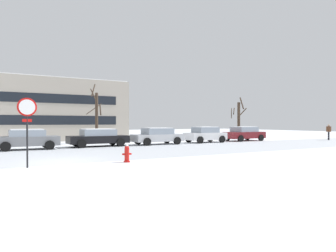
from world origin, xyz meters
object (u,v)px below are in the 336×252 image
object	(u,v)px
fire_hydrant	(127,153)
parked_car_white	(205,134)
stop_sign	(27,119)
parked_car_black	(98,137)
pedestrian_crossing	(329,131)
parked_car_silver	(158,136)
parked_car_gray	(27,139)
parked_car_maroon	(244,133)

from	to	relation	value
fire_hydrant	parked_car_white	xyz separation A→B (m)	(11.56, 9.60, 0.34)
stop_sign	parked_car_black	bearing A→B (deg)	59.25
parked_car_white	stop_sign	bearing A→B (deg)	-149.60
parked_car_black	pedestrian_crossing	xyz separation A→B (m)	(24.01, -3.47, 0.27)
parked_car_black	fire_hydrant	bearing A→B (deg)	-98.32
stop_sign	parked_car_silver	xyz separation A→B (m)	(10.70, 9.21, -1.28)
fire_hydrant	parked_car_gray	world-z (taller)	parked_car_gray
stop_sign	fire_hydrant	size ratio (longest dim) A/B	3.50
parked_car_maroon	parked_car_white	bearing A→B (deg)	-177.67
fire_hydrant	parked_car_gray	xyz separation A→B (m)	(-3.62, 9.54, 0.32)
fire_hydrant	parked_car_maroon	world-z (taller)	parked_car_maroon
parked_car_black	parked_car_silver	xyz separation A→B (m)	(5.06, -0.28, 0.02)
parked_car_silver	parked_car_white	bearing A→B (deg)	0.39
stop_sign	parked_car_white	size ratio (longest dim) A/B	0.73
parked_car_black	parked_car_gray	bearing A→B (deg)	-176.52
stop_sign	parked_car_black	xyz separation A→B (m)	(5.65, 9.49, -1.30)
parked_car_gray	pedestrian_crossing	world-z (taller)	pedestrian_crossing
fire_hydrant	pedestrian_crossing	size ratio (longest dim) A/B	0.49
parked_car_white	parked_car_maroon	size ratio (longest dim) A/B	0.90
fire_hydrant	parked_car_silver	world-z (taller)	parked_car_silver
fire_hydrant	parked_car_silver	size ratio (longest dim) A/B	0.19
stop_sign	parked_car_silver	world-z (taller)	stop_sign
parked_car_gray	stop_sign	bearing A→B (deg)	-93.66
stop_sign	parked_car_black	world-z (taller)	stop_sign
pedestrian_crossing	stop_sign	bearing A→B (deg)	-168.53
fire_hydrant	pedestrian_crossing	world-z (taller)	pedestrian_crossing
fire_hydrant	parked_car_white	bearing A→B (deg)	39.73
parked_car_gray	pedestrian_crossing	bearing A→B (deg)	-6.21
pedestrian_crossing	parked_car_gray	bearing A→B (deg)	173.79
parked_car_gray	parked_car_silver	distance (m)	10.11
stop_sign	parked_car_gray	bearing A→B (deg)	86.34
parked_car_black	pedestrian_crossing	bearing A→B (deg)	-8.23
parked_car_gray	pedestrian_crossing	xyz separation A→B (m)	(29.07, -3.16, 0.26)
parked_car_maroon	pedestrian_crossing	xyz separation A→B (m)	(8.84, -3.43, 0.23)
parked_car_silver	parked_car_white	distance (m)	5.06
stop_sign	parked_car_silver	bearing A→B (deg)	40.71
parked_car_white	pedestrian_crossing	world-z (taller)	pedestrian_crossing
parked_car_black	parked_car_silver	size ratio (longest dim) A/B	1.05
parked_car_black	parked_car_white	bearing A→B (deg)	-1.39
stop_sign	parked_car_gray	xyz separation A→B (m)	(0.59, 9.18, -1.29)
stop_sign	parked_car_maroon	distance (m)	22.90
parked_car_white	pedestrian_crossing	xyz separation A→B (m)	(13.89, -3.23, 0.23)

